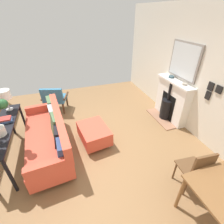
% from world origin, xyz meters
% --- Properties ---
extents(ground_plane, '(5.12, 6.33, 0.01)m').
position_xyz_m(ground_plane, '(0.00, 0.00, -0.00)').
color(ground_plane, olive).
extents(wall_left, '(0.12, 6.33, 2.83)m').
position_xyz_m(wall_left, '(-2.56, 0.00, 1.41)').
color(wall_left, silver).
rests_on(wall_left, ground).
extents(fireplace, '(0.55, 1.19, 1.12)m').
position_xyz_m(fireplace, '(-2.35, -0.25, 0.51)').
color(fireplace, '#93664C').
rests_on(fireplace, ground).
extents(mirror_over_mantel, '(0.04, 0.95, 0.86)m').
position_xyz_m(mirror_over_mantel, '(-2.47, -0.25, 1.61)').
color(mirror_over_mantel, gray).
extents(mantel_bowl_near, '(0.14, 0.14, 0.05)m').
position_xyz_m(mantel_bowl_near, '(-2.38, -0.47, 1.15)').
color(mantel_bowl_near, '#334C56').
rests_on(mantel_bowl_near, fireplace).
extents(mantel_bowl_far, '(0.12, 0.12, 0.04)m').
position_xyz_m(mantel_bowl_far, '(-2.38, 0.05, 1.14)').
color(mantel_bowl_far, '#9E9384').
rests_on(mantel_bowl_far, fireplace).
extents(sofa, '(0.96, 2.15, 0.84)m').
position_xyz_m(sofa, '(0.83, -0.01, 0.37)').
color(sofa, '#B2B2B7').
rests_on(sofa, ground).
extents(ottoman, '(0.69, 0.87, 0.41)m').
position_xyz_m(ottoman, '(-0.11, 0.07, 0.25)').
color(ottoman, '#B2B2B7').
rests_on(ottoman, ground).
extents(armchair_accent, '(0.81, 0.74, 0.82)m').
position_xyz_m(armchair_accent, '(0.66, -1.62, 0.46)').
color(armchair_accent, '#4C3321').
rests_on(armchair_accent, ground).
extents(console_table, '(0.34, 1.76, 0.79)m').
position_xyz_m(console_table, '(1.57, 0.01, 0.69)').
color(console_table, black).
rests_on(console_table, ground).
extents(table_lamp_near_end, '(0.26, 0.26, 0.46)m').
position_xyz_m(table_lamp_near_end, '(1.57, -0.65, 1.14)').
color(table_lamp_near_end, '#B2B2B7').
rests_on(table_lamp_near_end, console_table).
extents(book_stack, '(0.30, 0.21, 0.09)m').
position_xyz_m(book_stack, '(1.56, -0.16, 0.83)').
color(book_stack, '#38517F').
rests_on(book_stack, console_table).
extents(dining_chair_near_fireplace, '(0.43, 0.43, 0.90)m').
position_xyz_m(dining_chair_near_fireplace, '(-1.39, 1.76, 0.52)').
color(dining_chair_near_fireplace, brown).
rests_on(dining_chair_near_fireplace, ground).
extents(photo_gallery_row, '(0.02, 0.32, 0.38)m').
position_xyz_m(photo_gallery_row, '(-2.49, 0.71, 1.25)').
color(photo_gallery_row, black).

